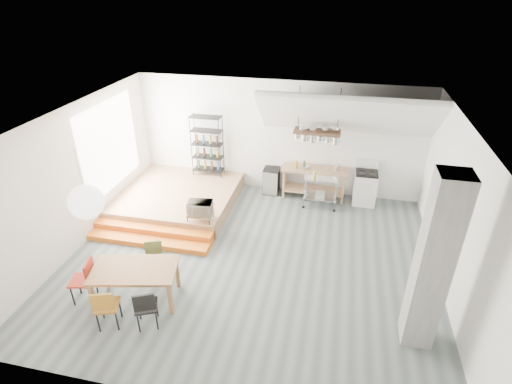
% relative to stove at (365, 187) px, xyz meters
% --- Properties ---
extents(floor, '(8.00, 8.00, 0.00)m').
position_rel_stove_xyz_m(floor, '(-2.50, -3.16, -0.48)').
color(floor, '#4E595A').
rests_on(floor, ground).
extents(wall_back, '(8.00, 0.04, 3.20)m').
position_rel_stove_xyz_m(wall_back, '(-2.50, 0.34, 1.12)').
color(wall_back, silver).
rests_on(wall_back, ground).
extents(wall_left, '(0.04, 7.00, 3.20)m').
position_rel_stove_xyz_m(wall_left, '(-6.50, -3.16, 1.12)').
color(wall_left, silver).
rests_on(wall_left, ground).
extents(wall_right, '(0.04, 7.00, 3.20)m').
position_rel_stove_xyz_m(wall_right, '(1.50, -3.16, 1.12)').
color(wall_right, silver).
rests_on(wall_right, ground).
extents(ceiling, '(8.00, 7.00, 0.02)m').
position_rel_stove_xyz_m(ceiling, '(-2.50, -3.16, 2.72)').
color(ceiling, white).
rests_on(ceiling, wall_back).
extents(slope_ceiling, '(4.40, 1.44, 1.32)m').
position_rel_stove_xyz_m(slope_ceiling, '(-0.70, -0.26, 2.07)').
color(slope_ceiling, white).
rests_on(slope_ceiling, wall_back).
extents(window_pane, '(0.02, 2.50, 2.20)m').
position_rel_stove_xyz_m(window_pane, '(-6.48, -1.66, 1.32)').
color(window_pane, white).
rests_on(window_pane, wall_left).
extents(platform, '(3.00, 3.00, 0.40)m').
position_rel_stove_xyz_m(platform, '(-5.00, -1.16, -0.28)').
color(platform, '#A67B53').
rests_on(platform, ground).
extents(step_lower, '(3.00, 0.35, 0.13)m').
position_rel_stove_xyz_m(step_lower, '(-5.00, -3.11, -0.41)').
color(step_lower, orange).
rests_on(step_lower, ground).
extents(step_upper, '(3.00, 0.35, 0.27)m').
position_rel_stove_xyz_m(step_upper, '(-5.00, -2.76, -0.35)').
color(step_upper, orange).
rests_on(step_upper, ground).
extents(concrete_column, '(0.50, 0.50, 3.20)m').
position_rel_stove_xyz_m(concrete_column, '(0.80, -4.66, 1.12)').
color(concrete_column, slate).
rests_on(concrete_column, ground).
extents(kitchen_counter, '(1.80, 0.60, 0.91)m').
position_rel_stove_xyz_m(kitchen_counter, '(-1.40, -0.01, 0.15)').
color(kitchen_counter, '#A67B53').
rests_on(kitchen_counter, ground).
extents(stove, '(0.60, 0.60, 1.18)m').
position_rel_stove_xyz_m(stove, '(0.00, 0.00, 0.00)').
color(stove, white).
rests_on(stove, ground).
extents(pot_rack, '(1.20, 0.50, 1.43)m').
position_rel_stove_xyz_m(pot_rack, '(-1.37, -0.23, 1.50)').
color(pot_rack, '#3C2918').
rests_on(pot_rack, ceiling).
extents(wire_shelving, '(0.88, 0.38, 1.80)m').
position_rel_stove_xyz_m(wire_shelving, '(-4.50, 0.04, 0.85)').
color(wire_shelving, black).
rests_on(wire_shelving, platform).
extents(microwave_shelf, '(0.60, 0.40, 0.16)m').
position_rel_stove_xyz_m(microwave_shelf, '(-3.90, -2.41, 0.07)').
color(microwave_shelf, '#A67B53').
rests_on(microwave_shelf, platform).
extents(paper_lantern, '(0.60, 0.60, 0.60)m').
position_rel_stove_xyz_m(paper_lantern, '(-4.94, -4.95, 1.72)').
color(paper_lantern, white).
rests_on(paper_lantern, ceiling).
extents(dining_table, '(1.73, 1.21, 0.75)m').
position_rel_stove_xyz_m(dining_table, '(-4.35, -4.83, 0.19)').
color(dining_table, '#946035').
rests_on(dining_table, ground).
extents(chair_mustard, '(0.51, 0.51, 0.88)m').
position_rel_stove_xyz_m(chair_mustard, '(-4.53, -5.60, 0.05)').
color(chair_mustard, '#9E661B').
rests_on(chair_mustard, ground).
extents(chair_black, '(0.52, 0.52, 0.86)m').
position_rel_stove_xyz_m(chair_black, '(-3.85, -5.44, 0.03)').
color(chair_black, black).
rests_on(chair_black, ground).
extents(chair_olive, '(0.48, 0.48, 0.81)m').
position_rel_stove_xyz_m(chair_olive, '(-4.32, -4.10, 0.00)').
color(chair_olive, brown).
rests_on(chair_olive, ground).
extents(chair_red, '(0.50, 0.50, 0.91)m').
position_rel_stove_xyz_m(chair_red, '(-5.29, -5.03, 0.06)').
color(chair_red, '#AE2918').
rests_on(chair_red, ground).
extents(rolling_cart, '(0.91, 0.51, 0.89)m').
position_rel_stove_xyz_m(rolling_cart, '(-1.17, -0.46, 0.09)').
color(rolling_cart, silver).
rests_on(rolling_cart, ground).
extents(mini_fridge, '(0.44, 0.44, 0.76)m').
position_rel_stove_xyz_m(mini_fridge, '(-2.61, 0.04, -0.10)').
color(mini_fridge, black).
rests_on(mini_fridge, ground).
extents(microwave, '(0.63, 0.47, 0.32)m').
position_rel_stove_xyz_m(microwave, '(-3.90, -2.41, 0.25)').
color(microwave, beige).
rests_on(microwave, microwave_shelf).
extents(bowl, '(0.21, 0.21, 0.05)m').
position_rel_stove_xyz_m(bowl, '(-1.64, -0.06, 0.45)').
color(bowl, silver).
rests_on(bowl, kitchen_counter).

